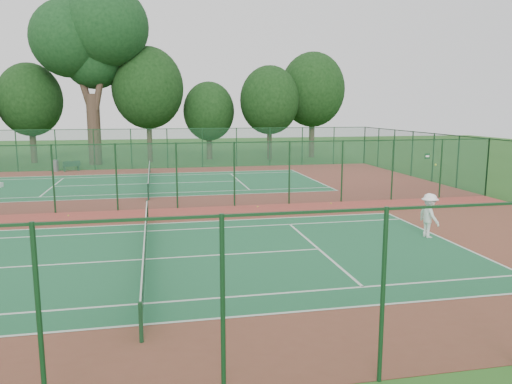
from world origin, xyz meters
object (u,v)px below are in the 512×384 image
player_near (429,215)px  bench (71,166)px  trash_bin (55,166)px  big_tree (91,38)px

player_near → bench: (-17.82, 25.62, -0.48)m
player_near → bench: 31.21m
trash_bin → bench: bearing=-9.1°
trash_bin → big_tree: bearing=60.3°
player_near → trash_bin: 32.15m
big_tree → player_near: bearing=-62.1°
bench → player_near: bearing=-75.5°
trash_bin → player_near: bearing=-53.5°
trash_bin → big_tree: big_tree is taller
trash_bin → big_tree: 12.41m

